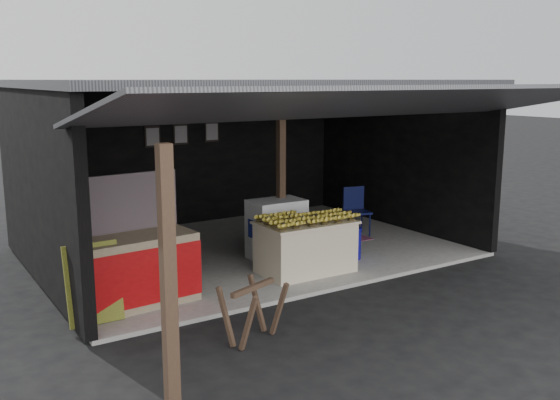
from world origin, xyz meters
TOP-DOWN VIEW (x-y plane):
  - ground at (0.00, 0.00)m, footprint 80.00×80.00m
  - concrete_slab at (0.00, 2.50)m, footprint 7.00×5.00m
  - shophouse at (0.00, 2.82)m, footprint 7.40×7.29m
  - banana_table at (0.09, 0.86)m, footprint 1.49×0.93m
  - banana_pile at (0.09, 0.86)m, footprint 1.37×0.84m
  - white_crate at (0.12, 1.76)m, footprint 0.90×0.62m
  - neighbor_stall at (-2.69, 0.90)m, footprint 1.73×0.88m
  - green_signboard at (-3.29, 0.55)m, footprint 0.67×0.24m
  - sawhorse at (-1.86, -0.87)m, footprint 0.79×0.78m
  - water_barrel at (1.16, 1.06)m, footprint 0.34×0.34m
  - plastic_chair at (2.29, 2.33)m, footprint 0.53×0.53m
  - magenta_rug at (1.58, 2.32)m, footprint 1.50×1.00m
  - picture_frames at (-0.17, 4.89)m, footprint 1.62×0.04m

SIDE VIEW (x-z plane):
  - ground at x=0.00m, z-range 0.00..0.00m
  - concrete_slab at x=0.00m, z-range 0.00..0.06m
  - magenta_rug at x=1.58m, z-range 0.06..0.07m
  - water_barrel at x=1.16m, z-range 0.06..0.57m
  - sawhorse at x=-1.86m, z-range 0.09..0.78m
  - banana_table at x=0.09m, z-range 0.06..0.87m
  - white_crate at x=0.12m, z-range 0.06..1.06m
  - green_signboard at x=-3.29m, z-range 0.06..1.06m
  - neighbor_stall at x=-2.69m, z-range -0.29..1.44m
  - plastic_chair at x=2.29m, z-range 0.14..1.06m
  - banana_pile at x=0.09m, z-range 0.87..1.03m
  - picture_frames at x=-0.17m, z-range 1.70..2.16m
  - shophouse at x=0.00m, z-range 0.59..3.61m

